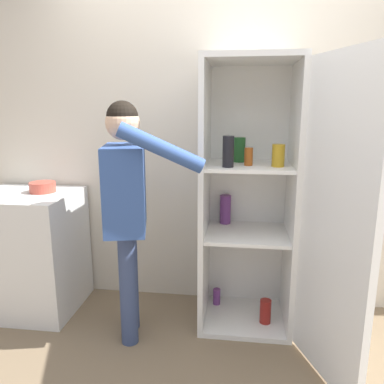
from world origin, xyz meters
The scene contains 6 objects.
ground_plane centered at (0.00, 0.00, 0.00)m, with size 12.00×12.00×0.00m, color #7A664C.
wall_back centered at (0.00, 0.98, 1.27)m, with size 7.00×0.06×2.55m.
refrigerator centered at (0.30, 0.56, 0.92)m, with size 0.89×1.15×1.84m.
person centered at (-0.57, 0.36, 0.98)m, with size 0.70×0.57×1.57m.
counter centered at (-1.44, 0.62, 0.45)m, with size 0.73×0.62×0.91m.
bowl centered at (-1.32, 0.68, 0.95)m, with size 0.19×0.19×0.08m.
Camera 1 is at (0.14, -1.86, 1.53)m, focal length 35.00 mm.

